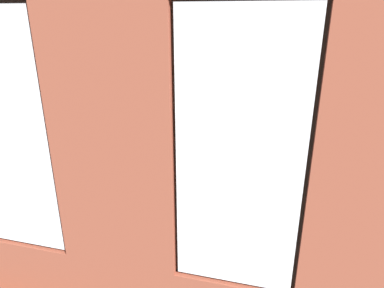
{
  "coord_description": "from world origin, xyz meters",
  "views": [
    {
      "loc": [
        -1.27,
        4.95,
        2.73
      ],
      "look_at": [
        -0.06,
        0.4,
        0.96
      ],
      "focal_mm": 32.0,
      "sensor_mm": 36.0,
      "label": 1
    }
  ],
  "objects_px": {
    "coffee_table": "(205,172)",
    "media_console": "(43,164)",
    "cup_ceramic": "(174,167)",
    "couch_by_window": "(97,236)",
    "remote_black": "(205,169)",
    "remote_gray": "(195,165)",
    "potted_plant_foreground_right": "(113,101)",
    "couch_left": "(353,189)",
    "tv_flatscreen": "(37,131)",
    "table_plant_small": "(211,166)",
    "remote_silver": "(234,168)",
    "papasan_chair": "(198,126)",
    "potted_plant_between_couches": "(210,226)",
    "potted_plant_near_tv": "(23,173)"
  },
  "relations": [
    {
      "from": "coffee_table",
      "to": "media_console",
      "type": "xyz_separation_m",
      "value": [
        2.98,
        0.08,
        -0.17
      ]
    },
    {
      "from": "cup_ceramic",
      "to": "couch_by_window",
      "type": "bearing_deg",
      "value": 77.21
    },
    {
      "from": "remote_black",
      "to": "remote_gray",
      "type": "relative_size",
      "value": 1.0
    },
    {
      "from": "remote_gray",
      "to": "potted_plant_foreground_right",
      "type": "height_order",
      "value": "potted_plant_foreground_right"
    },
    {
      "from": "media_console",
      "to": "couch_left",
      "type": "bearing_deg",
      "value": -177.79
    },
    {
      "from": "remote_black",
      "to": "tv_flatscreen",
      "type": "distance_m",
      "value": 3.01
    },
    {
      "from": "couch_by_window",
      "to": "couch_left",
      "type": "distance_m",
      "value": 3.67
    },
    {
      "from": "table_plant_small",
      "to": "tv_flatscreen",
      "type": "height_order",
      "value": "tv_flatscreen"
    },
    {
      "from": "coffee_table",
      "to": "remote_silver",
      "type": "bearing_deg",
      "value": -160.2
    },
    {
      "from": "coffee_table",
      "to": "papasan_chair",
      "type": "xyz_separation_m",
      "value": [
        0.66,
        -2.14,
        0.05
      ]
    },
    {
      "from": "couch_left",
      "to": "coffee_table",
      "type": "relative_size",
      "value": 1.08
    },
    {
      "from": "couch_by_window",
      "to": "potted_plant_between_couches",
      "type": "distance_m",
      "value": 1.37
    },
    {
      "from": "couch_by_window",
      "to": "potted_plant_foreground_right",
      "type": "relative_size",
      "value": 1.1
    },
    {
      "from": "couch_by_window",
      "to": "table_plant_small",
      "type": "height_order",
      "value": "couch_by_window"
    },
    {
      "from": "cup_ceramic",
      "to": "potted_plant_near_tv",
      "type": "relative_size",
      "value": 0.1
    },
    {
      "from": "couch_left",
      "to": "potted_plant_foreground_right",
      "type": "height_order",
      "value": "potted_plant_foreground_right"
    },
    {
      "from": "tv_flatscreen",
      "to": "potted_plant_between_couches",
      "type": "xyz_separation_m",
      "value": [
        -3.44,
        1.75,
        -0.2
      ]
    },
    {
      "from": "papasan_chair",
      "to": "potted_plant_foreground_right",
      "type": "xyz_separation_m",
      "value": [
        2.01,
        0.02,
        0.46
      ]
    },
    {
      "from": "papasan_chair",
      "to": "potted_plant_between_couches",
      "type": "bearing_deg",
      "value": 105.81
    },
    {
      "from": "potted_plant_between_couches",
      "to": "potted_plant_near_tv",
      "type": "height_order",
      "value": "potted_plant_between_couches"
    },
    {
      "from": "couch_left",
      "to": "remote_silver",
      "type": "distance_m",
      "value": 1.78
    },
    {
      "from": "couch_by_window",
      "to": "table_plant_small",
      "type": "distance_m",
      "value": 2.02
    },
    {
      "from": "media_console",
      "to": "potted_plant_between_couches",
      "type": "height_order",
      "value": "potted_plant_between_couches"
    },
    {
      "from": "remote_black",
      "to": "potted_plant_near_tv",
      "type": "xyz_separation_m",
      "value": [
        2.43,
        1.14,
        0.15
      ]
    },
    {
      "from": "coffee_table",
      "to": "tv_flatscreen",
      "type": "bearing_deg",
      "value": 1.4
    },
    {
      "from": "couch_by_window",
      "to": "table_plant_small",
      "type": "bearing_deg",
      "value": -119.48
    },
    {
      "from": "remote_silver",
      "to": "couch_by_window",
      "type": "bearing_deg",
      "value": 87.84
    },
    {
      "from": "couch_by_window",
      "to": "potted_plant_foreground_right",
      "type": "distance_m",
      "value": 4.42
    },
    {
      "from": "remote_gray",
      "to": "papasan_chair",
      "type": "relative_size",
      "value": 0.15
    },
    {
      "from": "coffee_table",
      "to": "potted_plant_between_couches",
      "type": "relative_size",
      "value": 1.14
    },
    {
      "from": "couch_by_window",
      "to": "potted_plant_near_tv",
      "type": "relative_size",
      "value": 1.69
    },
    {
      "from": "couch_left",
      "to": "table_plant_small",
      "type": "relative_size",
      "value": 6.75
    },
    {
      "from": "potted_plant_near_tv",
      "to": "potted_plant_foreground_right",
      "type": "distance_m",
      "value": 3.28
    },
    {
      "from": "media_console",
      "to": "potted_plant_foreground_right",
      "type": "xyz_separation_m",
      "value": [
        -0.31,
        -2.2,
        0.68
      ]
    },
    {
      "from": "cup_ceramic",
      "to": "tv_flatscreen",
      "type": "height_order",
      "value": "tv_flatscreen"
    },
    {
      "from": "potted_plant_between_couches",
      "to": "couch_left",
      "type": "bearing_deg",
      "value": -131.88
    },
    {
      "from": "media_console",
      "to": "papasan_chair",
      "type": "xyz_separation_m",
      "value": [
        -2.32,
        -2.22,
        0.22
      ]
    },
    {
      "from": "potted_plant_foreground_right",
      "to": "remote_gray",
      "type": "bearing_deg",
      "value": 140.85
    },
    {
      "from": "couch_left",
      "to": "potted_plant_between_couches",
      "type": "bearing_deg",
      "value": -41.68
    },
    {
      "from": "potted_plant_between_couches",
      "to": "papasan_chair",
      "type": "bearing_deg",
      "value": -74.19
    },
    {
      "from": "remote_black",
      "to": "couch_left",
      "type": "bearing_deg",
      "value": -90.57
    },
    {
      "from": "papasan_chair",
      "to": "potted_plant_foreground_right",
      "type": "relative_size",
      "value": 0.74
    },
    {
      "from": "couch_left",
      "to": "coffee_table",
      "type": "distance_m",
      "value": 2.22
    },
    {
      "from": "remote_gray",
      "to": "tv_flatscreen",
      "type": "relative_size",
      "value": 0.14
    },
    {
      "from": "media_console",
      "to": "remote_black",
      "type": "bearing_deg",
      "value": -178.54
    },
    {
      "from": "couch_left",
      "to": "table_plant_small",
      "type": "xyz_separation_m",
      "value": [
        2.09,
        0.26,
        0.25
      ]
    },
    {
      "from": "potted_plant_near_tv",
      "to": "potted_plant_between_couches",
      "type": "bearing_deg",
      "value": 166.62
    },
    {
      "from": "remote_silver",
      "to": "papasan_chair",
      "type": "distance_m",
      "value": 2.27
    },
    {
      "from": "media_console",
      "to": "potted_plant_near_tv",
      "type": "relative_size",
      "value": 1.15
    },
    {
      "from": "remote_gray",
      "to": "potted_plant_near_tv",
      "type": "relative_size",
      "value": 0.17
    }
  ]
}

